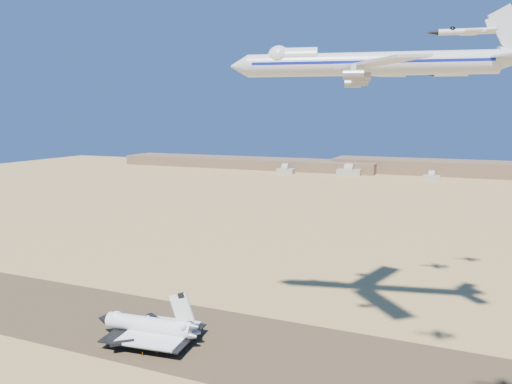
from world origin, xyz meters
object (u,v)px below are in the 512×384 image
at_px(carrier_747, 359,64).
at_px(crew_a, 157,349).
at_px(crew_b, 158,351).
at_px(crew_c, 143,353).
at_px(shuttle, 149,327).
at_px(chase_jet_e, 496,60).
at_px(chase_jet_a, 465,31).
at_px(chase_jet_d, 450,74).

distance_m(carrier_747, crew_a, 110.84).
bearing_deg(crew_b, crew_c, 91.94).
relative_size(shuttle, crew_a, 22.74).
bearing_deg(carrier_747, crew_a, -163.49).
height_order(crew_a, chase_jet_e, chase_jet_e).
height_order(carrier_747, chase_jet_a, carrier_747).
xyz_separation_m(carrier_747, chase_jet_a, (30.49, -40.77, 1.78)).
relative_size(shuttle, chase_jet_a, 2.68).
height_order(carrier_747, chase_jet_e, carrier_747).
relative_size(crew_b, chase_jet_a, 0.12).
xyz_separation_m(chase_jet_a, chase_jet_d, (-5.95, 85.65, -2.42)).
bearing_deg(shuttle, chase_jet_d, 32.59).
bearing_deg(chase_jet_d, crew_b, -149.09).
bearing_deg(crew_b, crew_a, 6.96).
xyz_separation_m(chase_jet_a, chase_jet_e, (9.63, 101.78, 3.53)).
bearing_deg(carrier_747, chase_jet_e, 44.08).
xyz_separation_m(shuttle, crew_b, (8.20, -6.86, -4.07)).
xyz_separation_m(shuttle, crew_c, (4.53, -9.89, -4.10)).
bearing_deg(crew_c, shuttle, -12.48).
height_order(shuttle, chase_jet_d, chase_jet_d).
height_order(carrier_747, crew_b, carrier_747).
height_order(shuttle, chase_jet_e, chase_jet_e).
bearing_deg(chase_jet_d, chase_jet_e, 32.60).
height_order(crew_c, chase_jet_e, chase_jet_e).
bearing_deg(chase_jet_e, crew_b, -149.23).
distance_m(carrier_747, crew_c, 113.34).
bearing_deg(crew_c, carrier_747, -95.76).
bearing_deg(chase_jet_e, crew_a, -150.04).
height_order(carrier_747, crew_c, carrier_747).
distance_m(crew_b, chase_jet_d, 142.62).
relative_size(crew_c, chase_jet_e, 0.12).
xyz_separation_m(crew_b, chase_jet_e, (95.00, 93.62, 95.55)).
relative_size(carrier_747, crew_a, 53.95).
bearing_deg(shuttle, crew_a, -45.03).
height_order(chase_jet_d, chase_jet_e, chase_jet_e).
distance_m(shuttle, crew_c, 11.62).
bearing_deg(chase_jet_e, chase_jet_a, -109.21).
relative_size(chase_jet_d, chase_jet_e, 1.07).
xyz_separation_m(crew_c, chase_jet_e, (98.66, 96.64, 95.57)).
distance_m(carrier_747, chase_jet_a, 50.94).
relative_size(shuttle, crew_b, 21.85).
bearing_deg(crew_a, shuttle, 44.59).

